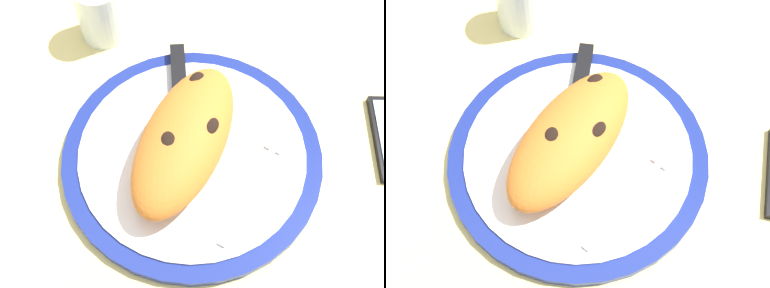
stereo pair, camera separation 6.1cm
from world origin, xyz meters
TOP-DOWN VIEW (x-y plane):
  - ground_plane at (0.00, 0.00)cm, footprint 150.00×150.00cm
  - plate at (0.00, 0.00)cm, footprint 32.73×32.73cm
  - calzone at (-0.48, 0.78)cm, footprint 23.70×14.61cm
  - fork at (2.46, -8.56)cm, footprint 18.06×3.31cm
  - knife at (6.22, 6.27)cm, footprint 19.23×15.61cm
  - water_glass at (10.02, 22.74)cm, footprint 6.51×6.51cm

SIDE VIEW (x-z plane):
  - ground_plane at x=0.00cm, z-range -3.00..0.00cm
  - plate at x=0.00cm, z-range -0.03..1.58cm
  - fork at x=2.46cm, z-range 1.61..2.01cm
  - knife at x=6.22cm, z-range 1.51..2.71cm
  - water_glass at x=10.02cm, z-range -0.57..8.20cm
  - calzone at x=-0.48cm, z-range 1.65..7.98cm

